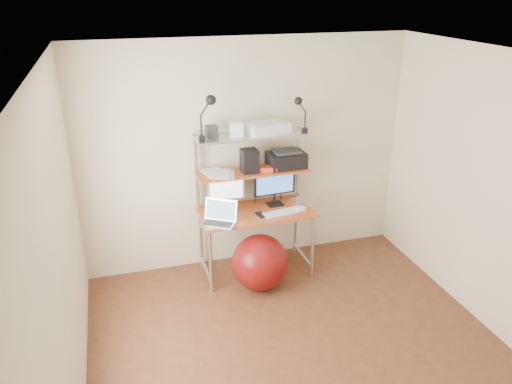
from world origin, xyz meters
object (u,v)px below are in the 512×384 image
monitor_silver (226,189)px  laptop (220,218)px  exercise_ball (260,262)px  monitor_black (275,184)px  printer (286,159)px

monitor_silver → laptop: 0.37m
monitor_silver → laptop: (-0.14, -0.29, -0.18)m
monitor_silver → exercise_ball: (0.24, -0.45, -0.67)m
monitor_silver → laptop: size_ratio=1.01×
monitor_silver → monitor_black: monitor_black is taller
monitor_silver → monitor_black: bearing=-0.1°
monitor_black → exercise_ball: 0.85m
monitor_silver → printer: bearing=2.1°
printer → monitor_black: bearing=-173.5°
monitor_black → monitor_silver: bearing=174.2°
laptop → exercise_ball: laptop is taller
exercise_ball → laptop: bearing=158.5°
monitor_black → printer: size_ratio=1.16×
monitor_black → printer: 0.30m
monitor_black → laptop: (-0.68, -0.28, -0.18)m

